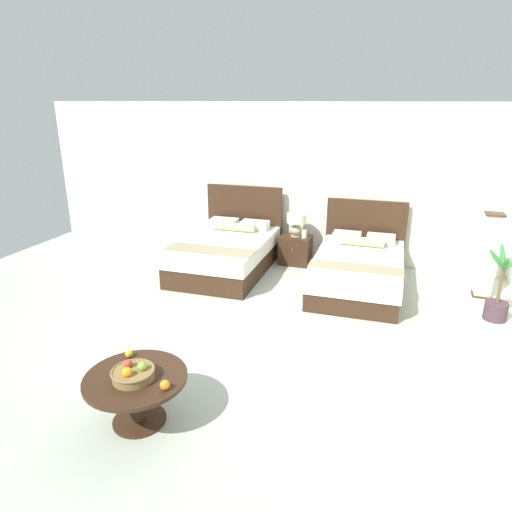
{
  "coord_description": "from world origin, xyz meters",
  "views": [
    {
      "loc": [
        1.67,
        -4.75,
        2.72
      ],
      "look_at": [
        -0.12,
        0.53,
        0.79
      ],
      "focal_mm": 31.77,
      "sensor_mm": 36.0,
      "label": 1
    }
  ],
  "objects_px": {
    "bed_near_window": "(226,252)",
    "nightstand": "(295,250)",
    "table_lamp": "(296,222)",
    "loose_orange": "(165,385)",
    "floor_lamp_corner": "(488,256)",
    "vase": "(304,234)",
    "potted_palm": "(498,300)",
    "coffee_table": "(136,387)",
    "fruit_bowl": "(133,373)",
    "bed_near_corner": "(358,269)",
    "loose_apple": "(129,354)"
  },
  "relations": [
    {
      "from": "nightstand",
      "to": "vase",
      "type": "distance_m",
      "value": 0.36
    },
    {
      "from": "bed_near_window",
      "to": "nightstand",
      "type": "height_order",
      "value": "bed_near_window"
    },
    {
      "from": "loose_orange",
      "to": "potted_palm",
      "type": "height_order",
      "value": "potted_palm"
    },
    {
      "from": "bed_near_window",
      "to": "bed_near_corner",
      "type": "xyz_separation_m",
      "value": [
        2.17,
        0.01,
        -0.03
      ]
    },
    {
      "from": "bed_near_corner",
      "to": "floor_lamp_corner",
      "type": "bearing_deg",
      "value": 7.06
    },
    {
      "from": "nightstand",
      "to": "loose_orange",
      "type": "distance_m",
      "value": 4.55
    },
    {
      "from": "nightstand",
      "to": "loose_apple",
      "type": "xyz_separation_m",
      "value": [
        -0.53,
        -4.22,
        0.26
      ]
    },
    {
      "from": "fruit_bowl",
      "to": "nightstand",
      "type": "bearing_deg",
      "value": 86.15
    },
    {
      "from": "nightstand",
      "to": "table_lamp",
      "type": "relative_size",
      "value": 1.32
    },
    {
      "from": "vase",
      "to": "potted_palm",
      "type": "distance_m",
      "value": 3.1
    },
    {
      "from": "vase",
      "to": "loose_orange",
      "type": "xyz_separation_m",
      "value": [
        -0.13,
        -4.51,
        -0.05
      ]
    },
    {
      "from": "nightstand",
      "to": "loose_orange",
      "type": "bearing_deg",
      "value": -89.64
    },
    {
      "from": "coffee_table",
      "to": "fruit_bowl",
      "type": "distance_m",
      "value": 0.17
    },
    {
      "from": "fruit_bowl",
      "to": "floor_lamp_corner",
      "type": "distance_m",
      "value": 5.16
    },
    {
      "from": "vase",
      "to": "potted_palm",
      "type": "height_order",
      "value": "potted_palm"
    },
    {
      "from": "potted_palm",
      "to": "coffee_table",
      "type": "bearing_deg",
      "value": -135.78
    },
    {
      "from": "floor_lamp_corner",
      "to": "potted_palm",
      "type": "distance_m",
      "value": 0.85
    },
    {
      "from": "bed_near_window",
      "to": "vase",
      "type": "distance_m",
      "value": 1.36
    },
    {
      "from": "nightstand",
      "to": "potted_palm",
      "type": "bearing_deg",
      "value": -22.63
    },
    {
      "from": "nightstand",
      "to": "loose_apple",
      "type": "distance_m",
      "value": 4.26
    },
    {
      "from": "potted_palm",
      "to": "fruit_bowl",
      "type": "bearing_deg",
      "value": -135.44
    },
    {
      "from": "bed_near_corner",
      "to": "coffee_table",
      "type": "distance_m",
      "value": 4.05
    },
    {
      "from": "loose_orange",
      "to": "bed_near_corner",
      "type": "bearing_deg",
      "value": 73.66
    },
    {
      "from": "fruit_bowl",
      "to": "potted_palm",
      "type": "xyz_separation_m",
      "value": [
        3.3,
        3.25,
        -0.25
      ]
    },
    {
      "from": "table_lamp",
      "to": "coffee_table",
      "type": "height_order",
      "value": "table_lamp"
    },
    {
      "from": "floor_lamp_corner",
      "to": "coffee_table",
      "type": "bearing_deg",
      "value": -129.0
    },
    {
      "from": "fruit_bowl",
      "to": "potted_palm",
      "type": "height_order",
      "value": "potted_palm"
    },
    {
      "from": "loose_apple",
      "to": "floor_lamp_corner",
      "type": "xyz_separation_m",
      "value": [
        3.46,
        3.74,
        0.12
      ]
    },
    {
      "from": "table_lamp",
      "to": "loose_orange",
      "type": "height_order",
      "value": "table_lamp"
    },
    {
      "from": "bed_near_corner",
      "to": "table_lamp",
      "type": "xyz_separation_m",
      "value": [
        -1.16,
        0.71,
        0.45
      ]
    },
    {
      "from": "bed_near_window",
      "to": "coffee_table",
      "type": "xyz_separation_m",
      "value": [
        0.7,
        -3.77,
        0.03
      ]
    },
    {
      "from": "vase",
      "to": "floor_lamp_corner",
      "type": "relative_size",
      "value": 0.11
    },
    {
      "from": "table_lamp",
      "to": "nightstand",
      "type": "bearing_deg",
      "value": -90.0
    },
    {
      "from": "fruit_bowl",
      "to": "floor_lamp_corner",
      "type": "bearing_deg",
      "value": 51.27
    },
    {
      "from": "bed_near_window",
      "to": "loose_apple",
      "type": "height_order",
      "value": "bed_near_window"
    },
    {
      "from": "coffee_table",
      "to": "nightstand",
      "type": "bearing_deg",
      "value": 86.06
    },
    {
      "from": "bed_near_corner",
      "to": "potted_palm",
      "type": "height_order",
      "value": "bed_near_corner"
    },
    {
      "from": "vase",
      "to": "coffee_table",
      "type": "relative_size",
      "value": 0.16
    },
    {
      "from": "vase",
      "to": "fruit_bowl",
      "type": "xyz_separation_m",
      "value": [
        -0.46,
        -4.46,
        -0.04
      ]
    },
    {
      "from": "floor_lamp_corner",
      "to": "loose_orange",
      "type": "bearing_deg",
      "value": -125.42
    },
    {
      "from": "coffee_table",
      "to": "floor_lamp_corner",
      "type": "bearing_deg",
      "value": 51.0
    },
    {
      "from": "bed_near_window",
      "to": "floor_lamp_corner",
      "type": "distance_m",
      "value": 3.95
    },
    {
      "from": "vase",
      "to": "loose_orange",
      "type": "relative_size",
      "value": 1.66
    },
    {
      "from": "bed_near_window",
      "to": "nightstand",
      "type": "bearing_deg",
      "value": 34.66
    },
    {
      "from": "vase",
      "to": "fruit_bowl",
      "type": "height_order",
      "value": "vase"
    },
    {
      "from": "fruit_bowl",
      "to": "loose_orange",
      "type": "relative_size",
      "value": 4.41
    },
    {
      "from": "bed_near_window",
      "to": "coffee_table",
      "type": "relative_size",
      "value": 2.36
    },
    {
      "from": "loose_orange",
      "to": "potted_palm",
      "type": "bearing_deg",
      "value": 48.0
    },
    {
      "from": "coffee_table",
      "to": "floor_lamp_corner",
      "type": "relative_size",
      "value": 0.72
    },
    {
      "from": "table_lamp",
      "to": "potted_palm",
      "type": "xyz_separation_m",
      "value": [
        3.0,
        -1.27,
        -0.47
      ]
    }
  ]
}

